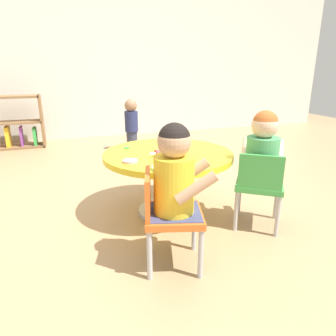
# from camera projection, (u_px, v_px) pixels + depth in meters

# --- Properties ---
(ground_plane) EXTENTS (10.00, 10.00, 0.00)m
(ground_plane) POSITION_uv_depth(u_px,v_px,m) (168.00, 212.00, 2.32)
(ground_plane) COLOR tan
(back_wall) EXTENTS (8.00, 0.12, 2.80)m
(back_wall) POSITION_uv_depth(u_px,v_px,m) (103.00, 43.00, 4.58)
(back_wall) COLOR silver
(back_wall) RESTS_ON ground
(craft_table) EXTENTS (0.92, 0.92, 0.47)m
(craft_table) POSITION_uv_depth(u_px,v_px,m) (168.00, 167.00, 2.21)
(craft_table) COLOR silver
(craft_table) RESTS_ON ground
(child_chair_left) EXTENTS (0.37, 0.37, 0.54)m
(child_chair_left) POSITION_uv_depth(u_px,v_px,m) (167.00, 214.00, 1.61)
(child_chair_left) COLOR #B7B7BC
(child_chair_left) RESTS_ON ground
(seated_child_left) EXTENTS (0.41, 0.35, 0.51)m
(seated_child_left) POSITION_uv_depth(u_px,v_px,m) (175.00, 173.00, 1.55)
(seated_child_left) COLOR #3F4772
(seated_child_left) RESTS_ON ground
(child_chair_right) EXTENTS (0.42, 0.42, 0.54)m
(child_chair_right) POSITION_uv_depth(u_px,v_px,m) (259.00, 185.00, 2.02)
(child_chair_right) COLOR #B7B7BC
(child_chair_right) RESTS_ON ground
(seated_child_right) EXTENTS (0.42, 0.44, 0.51)m
(seated_child_right) POSITION_uv_depth(u_px,v_px,m) (263.00, 150.00, 1.98)
(seated_child_right) COLOR #3F4772
(seated_child_right) RESTS_ON ground
(bookshelf_low) EXTENTS (0.93, 0.28, 0.70)m
(bookshelf_low) POSITION_uv_depth(u_px,v_px,m) (7.00, 126.00, 4.08)
(bookshelf_low) COLOR olive
(bookshelf_low) RESTS_ON ground
(toddler_standing) EXTENTS (0.17, 0.17, 0.67)m
(toddler_standing) POSITION_uv_depth(u_px,v_px,m) (131.00, 124.00, 3.94)
(toddler_standing) COLOR #33384C
(toddler_standing) RESTS_ON ground
(rolling_pin) EXTENTS (0.23, 0.08, 0.05)m
(rolling_pin) POSITION_uv_depth(u_px,v_px,m) (165.00, 152.00, 2.09)
(rolling_pin) COLOR #D83F3F
(rolling_pin) RESTS_ON craft_table
(craft_scissors) EXTENTS (0.09, 0.14, 0.01)m
(craft_scissors) POSITION_uv_depth(u_px,v_px,m) (164.00, 148.00, 2.28)
(craft_scissors) COLOR silver
(craft_scissors) RESTS_ON craft_table
(playdough_blob_0) EXTENTS (0.16, 0.16, 0.02)m
(playdough_blob_0) POSITION_uv_depth(u_px,v_px,m) (164.00, 168.00, 1.81)
(playdough_blob_0) COLOR #B2E58C
(playdough_blob_0) RESTS_ON craft_table
(playdough_blob_1) EXTENTS (0.10, 0.10, 0.02)m
(playdough_blob_1) POSITION_uv_depth(u_px,v_px,m) (130.00, 161.00, 1.94)
(playdough_blob_1) COLOR pink
(playdough_blob_1) RESTS_ON craft_table
(cookie_cutter_0) EXTENTS (0.05, 0.05, 0.01)m
(cookie_cutter_0) POSITION_uv_depth(u_px,v_px,m) (127.00, 148.00, 2.28)
(cookie_cutter_0) COLOR #4CB259
(cookie_cutter_0) RESTS_ON craft_table
(cookie_cutter_1) EXTENTS (0.06, 0.06, 0.01)m
(cookie_cutter_1) POSITION_uv_depth(u_px,v_px,m) (181.00, 151.00, 2.19)
(cookie_cutter_1) COLOR orange
(cookie_cutter_1) RESTS_ON craft_table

